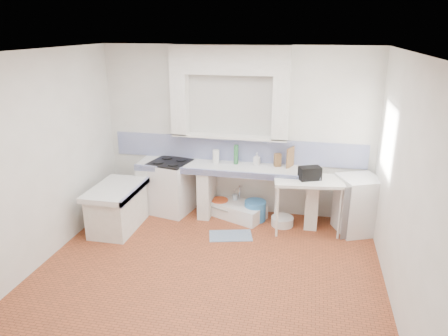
% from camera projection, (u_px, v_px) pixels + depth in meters
% --- Properties ---
extents(floor, '(4.50, 4.50, 0.00)m').
position_uv_depth(floor, '(208.00, 270.00, 5.51)').
color(floor, '#A04927').
rests_on(floor, ground).
extents(ceiling, '(4.50, 4.50, 0.00)m').
position_uv_depth(ceiling, '(205.00, 51.00, 4.61)').
color(ceiling, white).
rests_on(ceiling, ground).
extents(wall_back, '(4.50, 0.00, 4.50)m').
position_uv_depth(wall_back, '(236.00, 132.00, 6.91)').
color(wall_back, white).
rests_on(wall_back, ground).
extents(wall_front, '(4.50, 0.00, 4.50)m').
position_uv_depth(wall_front, '(143.00, 254.00, 3.21)').
color(wall_front, white).
rests_on(wall_front, ground).
extents(wall_left, '(0.00, 4.50, 4.50)m').
position_uv_depth(wall_left, '(42.00, 159.00, 5.50)').
color(wall_left, white).
rests_on(wall_left, ground).
extents(wall_right, '(0.00, 4.50, 4.50)m').
position_uv_depth(wall_right, '(403.00, 184.00, 4.62)').
color(wall_right, white).
rests_on(wall_right, ground).
extents(alcove_mass, '(1.90, 0.25, 0.45)m').
position_uv_depth(alcove_mass, '(229.00, 60.00, 6.44)').
color(alcove_mass, white).
rests_on(alcove_mass, ground).
extents(window_frame, '(0.35, 0.86, 1.06)m').
position_uv_depth(window_frame, '(402.00, 140.00, 5.63)').
color(window_frame, '#352211').
rests_on(window_frame, ground).
extents(lace_valance, '(0.01, 0.84, 0.24)m').
position_uv_depth(lace_valance, '(394.00, 112.00, 5.54)').
color(lace_valance, white).
rests_on(lace_valance, ground).
extents(counter_slab, '(3.00, 0.60, 0.08)m').
position_uv_depth(counter_slab, '(227.00, 168.00, 6.83)').
color(counter_slab, white).
rests_on(counter_slab, ground).
extents(counter_lip, '(3.00, 0.04, 0.10)m').
position_uv_depth(counter_lip, '(223.00, 174.00, 6.57)').
color(counter_lip, navy).
rests_on(counter_lip, ground).
extents(counter_pier_left, '(0.20, 0.55, 0.82)m').
position_uv_depth(counter_pier_left, '(148.00, 187.00, 7.25)').
color(counter_pier_left, white).
rests_on(counter_pier_left, ground).
extents(counter_pier_mid, '(0.20, 0.55, 0.82)m').
position_uv_depth(counter_pier_mid, '(207.00, 192.00, 7.04)').
color(counter_pier_mid, white).
rests_on(counter_pier_mid, ground).
extents(counter_pier_right, '(0.20, 0.55, 0.82)m').
position_uv_depth(counter_pier_right, '(312.00, 200.00, 6.70)').
color(counter_pier_right, white).
rests_on(counter_pier_right, ground).
extents(peninsula_top, '(0.70, 1.10, 0.08)m').
position_uv_depth(peninsula_top, '(116.00, 189.00, 6.47)').
color(peninsula_top, white).
rests_on(peninsula_top, ground).
extents(peninsula_base, '(0.60, 1.00, 0.62)m').
position_uv_depth(peninsula_base, '(118.00, 210.00, 6.58)').
color(peninsula_base, white).
rests_on(peninsula_base, ground).
extents(peninsula_lip, '(0.04, 1.10, 0.10)m').
position_uv_depth(peninsula_lip, '(136.00, 191.00, 6.40)').
color(peninsula_lip, navy).
rests_on(peninsula_lip, ground).
extents(backsplash, '(4.27, 0.03, 0.40)m').
position_uv_depth(backsplash, '(236.00, 150.00, 6.99)').
color(backsplash, navy).
rests_on(backsplash, ground).
extents(stove, '(0.74, 0.72, 0.89)m').
position_uv_depth(stove, '(171.00, 188.00, 7.13)').
color(stove, white).
rests_on(stove, ground).
extents(sink, '(1.03, 0.82, 0.22)m').
position_uv_depth(sink, '(237.00, 211.00, 7.03)').
color(sink, white).
rests_on(sink, ground).
extents(side_table, '(1.10, 0.70, 0.05)m').
position_uv_depth(side_table, '(307.00, 205.00, 6.46)').
color(side_table, white).
rests_on(side_table, ground).
extents(fridge, '(0.76, 0.76, 0.90)m').
position_uv_depth(fridge, '(358.00, 205.00, 6.44)').
color(fridge, white).
rests_on(fridge, ground).
extents(bucket_red, '(0.31, 0.31, 0.27)m').
position_uv_depth(bucket_red, '(220.00, 207.00, 7.13)').
color(bucket_red, '#D44C1F').
rests_on(bucket_red, ground).
extents(bucket_orange, '(0.28, 0.28, 0.24)m').
position_uv_depth(bucket_orange, '(240.00, 213.00, 6.93)').
color(bucket_orange, red).
rests_on(bucket_orange, ground).
extents(bucket_blue, '(0.42, 0.42, 0.33)m').
position_uv_depth(bucket_blue, '(255.00, 211.00, 6.90)').
color(bucket_blue, '#367EC1').
rests_on(bucket_blue, ground).
extents(basin_white, '(0.38, 0.38, 0.14)m').
position_uv_depth(basin_white, '(282.00, 221.00, 6.74)').
color(basin_white, white).
rests_on(basin_white, ground).
extents(water_bottle_a, '(0.10, 0.10, 0.34)m').
position_uv_depth(water_bottle_a, '(235.00, 204.00, 7.17)').
color(water_bottle_a, silver).
rests_on(water_bottle_a, ground).
extents(water_bottle_b, '(0.08, 0.08, 0.27)m').
position_uv_depth(water_bottle_b, '(250.00, 207.00, 7.12)').
color(water_bottle_b, silver).
rests_on(water_bottle_b, ground).
extents(black_bag, '(0.37, 0.30, 0.20)m').
position_uv_depth(black_bag, '(310.00, 173.00, 6.29)').
color(black_bag, black).
rests_on(black_bag, side_table).
extents(green_bottle_a, '(0.09, 0.09, 0.32)m').
position_uv_depth(green_bottle_a, '(236.00, 154.00, 6.88)').
color(green_bottle_a, '#2B6C3A').
rests_on(green_bottle_a, counter_slab).
extents(green_bottle_b, '(0.08, 0.08, 0.32)m').
position_uv_depth(green_bottle_b, '(236.00, 155.00, 6.85)').
color(green_bottle_b, '#2B6C3A').
rests_on(green_bottle_b, counter_slab).
extents(knife_block, '(0.13, 0.12, 0.21)m').
position_uv_depth(knife_block, '(277.00, 160.00, 6.76)').
color(knife_block, olive).
rests_on(knife_block, counter_slab).
extents(cutting_board, '(0.12, 0.23, 0.33)m').
position_uv_depth(cutting_board, '(290.00, 157.00, 6.70)').
color(cutting_board, olive).
rests_on(cutting_board, counter_slab).
extents(paper_towel, '(0.12, 0.12, 0.22)m').
position_uv_depth(paper_towel, '(216.00, 156.00, 6.93)').
color(paper_towel, white).
rests_on(paper_towel, counter_slab).
extents(soap_bottle, '(0.11, 0.12, 0.20)m').
position_uv_depth(soap_bottle, '(257.00, 159.00, 6.83)').
color(soap_bottle, white).
rests_on(soap_bottle, counter_slab).
extents(rug, '(0.73, 0.53, 0.01)m').
position_uv_depth(rug, '(231.00, 236.00, 6.41)').
color(rug, '#345991').
rests_on(rug, ground).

